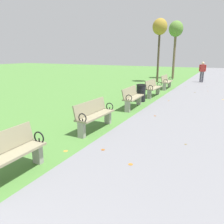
{
  "coord_description": "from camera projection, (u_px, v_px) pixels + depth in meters",
  "views": [
    {
      "loc": [
        2.95,
        0.56,
        2.31
      ],
      "look_at": [
        -0.05,
        6.49,
        0.55
      ],
      "focal_mm": 35.77,
      "sensor_mm": 36.0,
      "label": 1
    }
  ],
  "objects": [
    {
      "name": "paved_walkway",
      "position": [
        203.0,
        86.0,
        16.22
      ],
      "size": [
        3.18,
        44.0,
        0.02
      ],
      "primitive_type": "cube",
      "color": "slate",
      "rests_on": "ground"
    },
    {
      "name": "park_bench_2",
      "position": [
        5.0,
        156.0,
        4.1
      ],
      "size": [
        0.51,
        1.61,
        0.9
      ],
      "color": "gray",
      "rests_on": "ground"
    },
    {
      "name": "park_bench_3",
      "position": [
        94.0,
        115.0,
        6.82
      ],
      "size": [
        0.53,
        1.62,
        0.9
      ],
      "color": "gray",
      "rests_on": "ground"
    },
    {
      "name": "park_bench_4",
      "position": [
        133.0,
        97.0,
        9.55
      ],
      "size": [
        0.53,
        1.62,
        0.9
      ],
      "color": "gray",
      "rests_on": "ground"
    },
    {
      "name": "park_bench_5",
      "position": [
        153.0,
        88.0,
        12.14
      ],
      "size": [
        0.51,
        1.61,
        0.9
      ],
      "color": "gray",
      "rests_on": "ground"
    },
    {
      "name": "park_bench_6",
      "position": [
        166.0,
        81.0,
        14.75
      ],
      "size": [
        0.49,
        1.61,
        0.9
      ],
      "color": "gray",
      "rests_on": "ground"
    },
    {
      "name": "tree_1",
      "position": [
        160.0,
        29.0,
        17.3
      ],
      "size": [
        1.14,
        1.14,
        4.91
      ],
      "color": "#4C3D2D",
      "rests_on": "ground"
    },
    {
      "name": "tree_2",
      "position": [
        176.0,
        31.0,
        19.82
      ],
      "size": [
        1.25,
        1.25,
        5.08
      ],
      "color": "brown",
      "rests_on": "ground"
    },
    {
      "name": "pedestrian_walking",
      "position": [
        202.0,
        71.0,
        17.8
      ],
      "size": [
        0.53,
        0.26,
        1.62
      ],
      "color": "#4C4C56",
      "rests_on": "paved_walkway"
    },
    {
      "name": "trash_bin",
      "position": [
        141.0,
        93.0,
        10.9
      ],
      "size": [
        0.48,
        0.48,
        0.84
      ],
      "color": "black",
      "rests_on": "ground"
    },
    {
      "name": "scattered_leaves",
      "position": [
        110.0,
        129.0,
        6.99
      ],
      "size": [
        5.45,
        19.41,
        0.02
      ],
      "color": "brown",
      "rests_on": "ground"
    }
  ]
}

